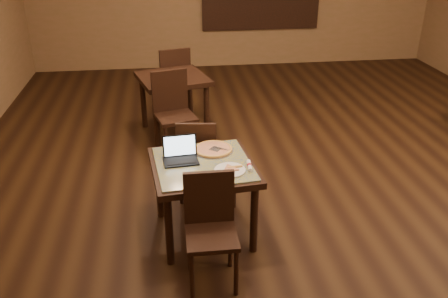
{
  "coord_description": "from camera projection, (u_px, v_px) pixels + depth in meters",
  "views": [
    {
      "loc": [
        -1.46,
        -4.51,
        2.77
      ],
      "look_at": [
        -0.96,
        -0.63,
        0.85
      ],
      "focal_mm": 38.0,
      "sensor_mm": 36.0,
      "label": 1
    }
  ],
  "objects": [
    {
      "name": "pizza_whole",
      "position": [
        213.0,
        149.0,
        4.51
      ],
      "size": [
        0.36,
        0.36,
        0.03
      ],
      "color": "beige",
      "rests_on": "pizza_pan"
    },
    {
      "name": "pizza_slice",
      "position": [
        230.0,
        169.0,
        4.14
      ],
      "size": [
        0.19,
        0.19,
        0.02
      ],
      "primitive_type": null,
      "rotation": [
        0.0,
        0.0,
        0.14
      ],
      "color": "beige",
      "rests_on": "plate"
    },
    {
      "name": "other_table_b_chair_near",
      "position": [
        173.0,
        108.0,
        5.96
      ],
      "size": [
        0.57,
        0.57,
        1.07
      ],
      "rotation": [
        0.0,
        0.0,
        0.27
      ],
      "color": "black",
      "rests_on": "ground"
    },
    {
      "name": "tiled_table",
      "position": [
        203.0,
        173.0,
        4.33
      ],
      "size": [
        1.01,
        1.01,
        0.76
      ],
      "rotation": [
        0.0,
        0.0,
        0.1
      ],
      "color": "black",
      "rests_on": "ground"
    },
    {
      "name": "laptop",
      "position": [
        180.0,
        154.0,
        4.33
      ],
      "size": [
        0.33,
        0.27,
        0.21
      ],
      "rotation": [
        0.0,
        0.0,
        0.09
      ],
      "color": "black",
      "rests_on": "tiled_table"
    },
    {
      "name": "plate",
      "position": [
        230.0,
        170.0,
        4.15
      ],
      "size": [
        0.28,
        0.28,
        0.02
      ],
      "primitive_type": "cylinder",
      "color": "white",
      "rests_on": "tiled_table"
    },
    {
      "name": "other_table_b_chair_far",
      "position": [
        174.0,
        78.0,
        7.08
      ],
      "size": [
        0.57,
        0.57,
        1.07
      ],
      "rotation": [
        0.0,
        0.0,
        3.41
      ],
      "color": "black",
      "rests_on": "ground"
    },
    {
      "name": "chair_main_near",
      "position": [
        210.0,
        223.0,
        3.84
      ],
      "size": [
        0.42,
        0.42,
        0.95
      ],
      "rotation": [
        0.0,
        0.0,
        -0.01
      ],
      "color": "black",
      "rests_on": "ground"
    },
    {
      "name": "other_table_b",
      "position": [
        173.0,
        86.0,
        6.48
      ],
      "size": [
        1.08,
        1.08,
        0.82
      ],
      "rotation": [
        0.0,
        0.0,
        0.27
      ],
      "color": "black",
      "rests_on": "ground"
    },
    {
      "name": "spatula",
      "position": [
        216.0,
        149.0,
        4.49
      ],
      "size": [
        0.24,
        0.23,
        0.01
      ],
      "primitive_type": "cube",
      "rotation": [
        0.0,
        0.0,
        0.87
      ],
      "color": "silver",
      "rests_on": "pizza_whole"
    },
    {
      "name": "pizza_pan",
      "position": [
        213.0,
        150.0,
        4.51
      ],
      "size": [
        0.39,
        0.39,
        0.01
      ],
      "primitive_type": "cylinder",
      "color": "silver",
      "rests_on": "tiled_table"
    },
    {
      "name": "ground",
      "position": [
        300.0,
        187.0,
        5.4
      ],
      "size": [
        10.0,
        10.0,
        0.0
      ],
      "primitive_type": "plane",
      "color": "black",
      "rests_on": "ground"
    },
    {
      "name": "chair_main_far",
      "position": [
        197.0,
        156.0,
        4.94
      ],
      "size": [
        0.46,
        0.46,
        0.94
      ],
      "rotation": [
        0.0,
        0.0,
        3.01
      ],
      "color": "black",
      "rests_on": "ground"
    },
    {
      "name": "napkin_roll",
      "position": [
        249.0,
        166.0,
        4.2
      ],
      "size": [
        0.05,
        0.18,
        0.04
      ],
      "rotation": [
        0.0,
        0.0,
        -0.07
      ],
      "color": "white",
      "rests_on": "tiled_table"
    }
  ]
}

